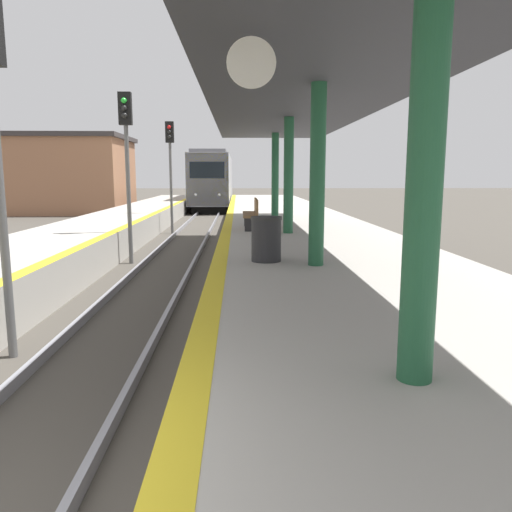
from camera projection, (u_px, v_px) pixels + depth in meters
train at (214, 180)px, 40.81m from camera, size 2.80×17.73×4.29m
signal_mid at (127, 146)px, 14.20m from camera, size 0.36×0.31×4.88m
signal_far at (170, 157)px, 21.80m from camera, size 0.36×0.31×4.88m
station_canopy at (301, 103)px, 11.21m from camera, size 4.20×20.81×3.43m
trash_bin at (266, 239)px, 9.53m from camera, size 0.60×0.60×0.86m
bench at (252, 213)px, 15.37m from camera, size 0.44×1.91×0.92m
station_building at (64, 174)px, 34.62m from camera, size 8.92×7.28×5.28m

